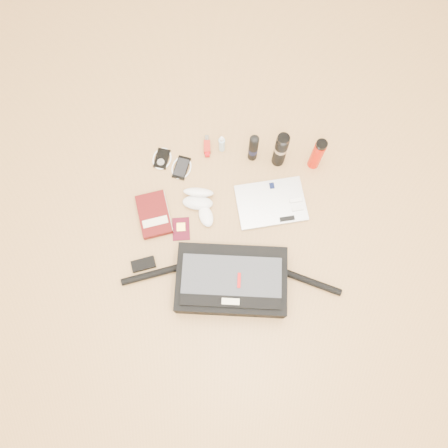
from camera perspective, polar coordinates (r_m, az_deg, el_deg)
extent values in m
plane|color=#AC7D47|center=(2.19, 1.02, -1.77)|extent=(4.00, 4.00, 0.00)
cube|color=black|center=(2.08, 0.96, -7.39)|extent=(0.53, 0.35, 0.13)
cube|color=#33353B|center=(2.01, 0.98, -7.37)|extent=(0.47, 0.26, 0.01)
cube|color=black|center=(1.99, 0.86, -10.11)|extent=(0.46, 0.08, 0.02)
cube|color=beige|center=(1.99, 0.86, -10.11)|extent=(0.08, 0.03, 0.02)
cube|color=#C10100|center=(2.01, 1.97, -7.39)|extent=(0.02, 0.07, 0.02)
cylinder|color=black|center=(2.16, -9.13, -6.44)|extent=(0.32, 0.11, 0.03)
cylinder|color=black|center=(2.17, 11.06, -7.34)|extent=(0.31, 0.15, 0.03)
cube|color=black|center=(2.18, -10.48, -5.20)|extent=(0.12, 0.08, 0.02)
cube|color=#B4B4B7|center=(2.25, 6.15, 2.73)|extent=(0.38, 0.29, 0.02)
cube|color=black|center=(2.27, 6.27, 5.00)|extent=(0.03, 0.04, 0.00)
cube|color=white|center=(2.25, 9.36, 3.07)|extent=(0.06, 0.03, 0.01)
cube|color=silver|center=(2.24, 9.61, 1.95)|extent=(0.06, 0.02, 0.01)
cube|color=black|center=(2.21, 8.27, 0.72)|extent=(0.08, 0.03, 0.01)
cube|color=#490A0A|center=(2.23, -9.13, 1.21)|extent=(0.20, 0.26, 0.04)
cube|color=beige|center=(2.23, -7.28, 1.67)|extent=(0.05, 0.21, 0.03)
cube|color=beige|center=(2.20, -8.98, 0.29)|extent=(0.13, 0.07, 0.00)
cube|color=#430513|center=(2.21, -5.63, -0.64)|extent=(0.09, 0.12, 0.00)
cube|color=#EFBA43|center=(2.21, -5.64, -0.38)|extent=(0.05, 0.05, 0.00)
ellipsoid|color=white|center=(2.21, -2.37, 1.04)|extent=(0.10, 0.13, 0.04)
ellipsoid|color=silver|center=(2.23, -3.46, 2.80)|extent=(0.16, 0.09, 0.05)
ellipsoid|color=white|center=(2.23, -3.36, 4.16)|extent=(0.16, 0.10, 0.09)
ellipsoid|color=black|center=(2.23, -4.25, 2.90)|extent=(0.04, 0.03, 0.01)
ellipsoid|color=black|center=(2.22, -2.68, 2.78)|extent=(0.04, 0.03, 0.01)
cylinder|color=black|center=(2.22, -3.47, 2.86)|extent=(0.02, 0.01, 0.00)
cube|color=black|center=(2.36, -8.10, 8.44)|extent=(0.09, 0.13, 0.01)
cylinder|color=#A4A4A7|center=(2.35, -8.26, 8.02)|extent=(0.05, 0.05, 0.00)
torus|color=white|center=(2.36, -8.10, 8.46)|extent=(0.12, 0.12, 0.01)
cube|color=black|center=(2.33, -5.57, 7.32)|extent=(0.10, 0.14, 0.01)
cube|color=black|center=(2.32, -5.59, 7.38)|extent=(0.09, 0.11, 0.00)
torus|color=white|center=(2.33, -5.58, 7.33)|extent=(0.13, 0.13, 0.01)
cube|color=#A51E14|center=(2.36, -2.23, 10.01)|extent=(0.04, 0.07, 0.03)
cube|color=#B8090D|center=(2.34, -2.20, 9.06)|extent=(0.03, 0.02, 0.02)
cylinder|color=#99999C|center=(2.38, -2.25, 10.99)|extent=(0.03, 0.04, 0.03)
cylinder|color=#A2CBE2|center=(2.33, -0.29, 10.32)|extent=(0.04, 0.04, 0.10)
cylinder|color=silver|center=(2.28, -0.29, 11.00)|extent=(0.03, 0.03, 0.02)
cylinder|color=white|center=(2.26, -0.30, 11.16)|extent=(0.02, 0.02, 0.01)
cylinder|color=black|center=(2.27, 3.85, 9.85)|extent=(0.05, 0.05, 0.20)
cylinder|color=black|center=(2.29, 3.81, 9.60)|extent=(0.05, 0.05, 0.04)
ellipsoid|color=black|center=(2.18, 4.01, 11.02)|extent=(0.05, 0.05, 0.02)
cylinder|color=black|center=(2.25, 7.36, 9.43)|extent=(0.08, 0.08, 0.23)
cylinder|color=#AFAEB1|center=(2.23, 7.45, 9.77)|extent=(0.08, 0.08, 0.03)
cylinder|color=black|center=(2.14, 7.78, 10.95)|extent=(0.08, 0.08, 0.02)
cylinder|color=red|center=(2.29, 12.03, 8.79)|extent=(0.07, 0.07, 0.21)
cylinder|color=black|center=(2.19, 12.64, 10.11)|extent=(0.07, 0.07, 0.02)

